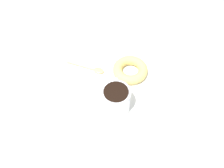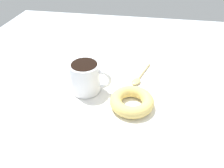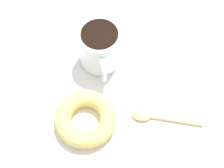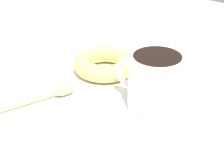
% 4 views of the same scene
% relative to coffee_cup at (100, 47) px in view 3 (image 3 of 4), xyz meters
% --- Properties ---
extents(ground_plane, '(1.20, 1.20, 0.02)m').
position_rel_coffee_cup_xyz_m(ground_plane, '(0.02, -0.09, -0.06)').
color(ground_plane, '#B2BCC6').
extents(napkin, '(0.32, 0.32, 0.00)m').
position_rel_coffee_cup_xyz_m(napkin, '(0.01, -0.07, -0.05)').
color(napkin, white).
rests_on(napkin, ground_plane).
extents(coffee_cup, '(0.08, 0.11, 0.09)m').
position_rel_coffee_cup_xyz_m(coffee_cup, '(0.00, 0.00, 0.00)').
color(coffee_cup, white).
rests_on(coffee_cup, napkin).
extents(donut, '(0.11, 0.11, 0.03)m').
position_rel_coffee_cup_xyz_m(donut, '(-0.05, -0.13, -0.03)').
color(donut, '#E5C66B').
rests_on(donut, napkin).
extents(spoon, '(0.13, 0.06, 0.01)m').
position_rel_coffee_cup_xyz_m(spoon, '(0.08, -0.14, -0.04)').
color(spoon, '#D8B772').
rests_on(spoon, napkin).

